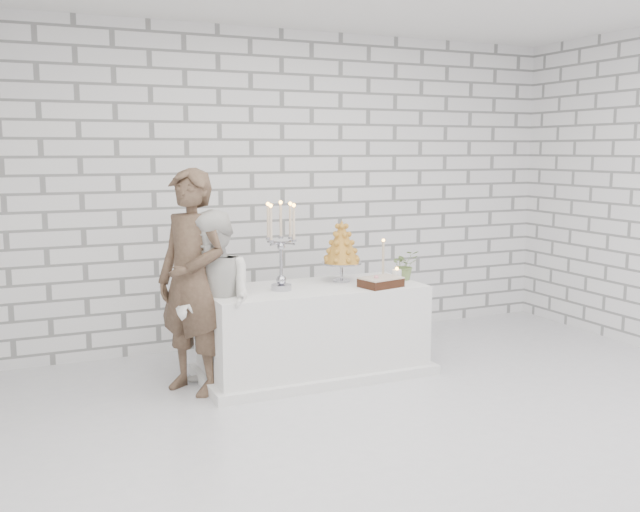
{
  "coord_description": "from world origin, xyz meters",
  "views": [
    {
      "loc": [
        -2.48,
        -3.97,
        1.87
      ],
      "look_at": [
        -0.25,
        1.04,
        1.05
      ],
      "focal_mm": 39.98,
      "sensor_mm": 36.0,
      "label": 1
    }
  ],
  "objects": [
    {
      "name": "ground",
      "position": [
        0.0,
        0.0,
        0.0
      ],
      "size": [
        6.0,
        5.0,
        0.01
      ],
      "primitive_type": "cube",
      "color": "silver",
      "rests_on": "ground"
    },
    {
      "name": "wall_back",
      "position": [
        0.0,
        2.5,
        1.5
      ],
      "size": [
        6.0,
        0.01,
        3.0
      ],
      "primitive_type": "cube",
      "color": "white",
      "rests_on": "ground"
    },
    {
      "name": "cake_table",
      "position": [
        -0.18,
        1.34,
        0.38
      ],
      "size": [
        1.8,
        0.8,
        0.75
      ],
      "primitive_type": "cube",
      "color": "white",
      "rests_on": "ground"
    },
    {
      "name": "groom",
      "position": [
        -1.2,
        1.33,
        0.87
      ],
      "size": [
        0.69,
        0.76,
        1.74
      ],
      "primitive_type": "imported",
      "rotation": [
        0.0,
        0.0,
        -0.99
      ],
      "color": "#453326",
      "rests_on": "ground"
    },
    {
      "name": "bride",
      "position": [
        -1.05,
        1.23,
        0.71
      ],
      "size": [
        0.75,
        0.84,
        1.42
      ],
      "primitive_type": "imported",
      "rotation": [
        0.0,
        0.0,
        -1.21
      ],
      "color": "white",
      "rests_on": "ground"
    },
    {
      "name": "candelabra",
      "position": [
        -0.48,
        1.3,
        1.11
      ],
      "size": [
        0.35,
        0.35,
        0.72
      ],
      "primitive_type": null,
      "rotation": [
        0.0,
        0.0,
        -0.23
      ],
      "color": "#A9A9B4",
      "rests_on": "cake_table"
    },
    {
      "name": "croquembouche",
      "position": [
        0.13,
        1.45,
        1.02
      ],
      "size": [
        0.4,
        0.4,
        0.53
      ],
      "primitive_type": null,
      "rotation": [
        0.0,
        0.0,
        0.19
      ],
      "color": "#B7771F",
      "rests_on": "cake_table"
    },
    {
      "name": "chocolate_cake",
      "position": [
        0.32,
        1.1,
        0.79
      ],
      "size": [
        0.37,
        0.3,
        0.08
      ],
      "primitive_type": "cube",
      "rotation": [
        0.0,
        0.0,
        0.23
      ],
      "color": "black",
      "rests_on": "cake_table"
    },
    {
      "name": "pillar_candle",
      "position": [
        0.51,
        1.17,
        0.81
      ],
      "size": [
        0.08,
        0.08,
        0.12
      ],
      "primitive_type": "cylinder",
      "rotation": [
        0.0,
        0.0,
        0.06
      ],
      "color": "white",
      "rests_on": "cake_table"
    },
    {
      "name": "extra_taper",
      "position": [
        0.56,
        1.49,
        0.91
      ],
      "size": [
        0.06,
        0.06,
        0.32
      ],
      "primitive_type": "cylinder",
      "rotation": [
        0.0,
        0.0,
        -0.07
      ],
      "color": "beige",
      "rests_on": "cake_table"
    },
    {
      "name": "flowers",
      "position": [
        0.67,
        1.31,
        0.88
      ],
      "size": [
        0.25,
        0.22,
        0.26
      ],
      "primitive_type": "imported",
      "rotation": [
        0.0,
        0.0,
        -0.07
      ],
      "color": "#436639",
      "rests_on": "cake_table"
    }
  ]
}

